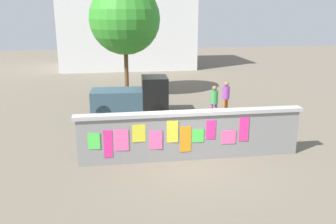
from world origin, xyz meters
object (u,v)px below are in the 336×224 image
object	(u,v)px
motorcycle	(185,126)
tree_roadside	(125,19)
auto_rickshaw_truck	(134,97)
bicycle_near	(255,130)
person_walking	(214,100)
person_bystander	(226,95)
bicycle_far	(118,130)

from	to	relation	value
motorcycle	tree_roadside	bearing A→B (deg)	103.90
auto_rickshaw_truck	bicycle_near	size ratio (longest dim) A/B	2.16
auto_rickshaw_truck	person_walking	world-z (taller)	auto_rickshaw_truck
person_walking	person_bystander	xyz separation A→B (m)	(0.81, 0.83, 0.00)
person_bystander	tree_roadside	xyz separation A→B (m)	(-4.49, 4.94, 3.42)
motorcycle	bicycle_far	size ratio (longest dim) A/B	1.11
bicycle_near	person_walking	world-z (taller)	person_walking
motorcycle	person_walking	world-z (taller)	person_walking
motorcycle	person_bystander	size ratio (longest dim) A/B	1.17
person_walking	person_bystander	world-z (taller)	same
auto_rickshaw_truck	motorcycle	size ratio (longest dim) A/B	1.93
auto_rickshaw_truck	person_walking	size ratio (longest dim) A/B	2.27
person_bystander	tree_roadside	distance (m)	7.50
motorcycle	person_bystander	distance (m)	3.88
auto_rickshaw_truck	bicycle_near	world-z (taller)	auto_rickshaw_truck
bicycle_near	bicycle_far	distance (m)	5.34
auto_rickshaw_truck	bicycle_far	bearing A→B (deg)	-104.47
auto_rickshaw_truck	bicycle_near	distance (m)	6.09
person_bystander	auto_rickshaw_truck	bearing A→B (deg)	171.48
auto_rickshaw_truck	person_bystander	xyz separation A→B (m)	(4.34, -0.65, 0.09)
auto_rickshaw_truck	tree_roadside	xyz separation A→B (m)	(-0.15, 4.29, 3.50)
auto_rickshaw_truck	tree_roadside	bearing A→B (deg)	92.05
person_bystander	bicycle_near	bearing A→B (deg)	-88.68
bicycle_far	auto_rickshaw_truck	bearing A→B (deg)	75.53
tree_roadside	person_bystander	bearing A→B (deg)	-47.73
bicycle_near	person_bystander	size ratio (longest dim) A/B	1.05
bicycle_near	tree_roadside	world-z (taller)	tree_roadside
person_walking	person_bystander	size ratio (longest dim) A/B	1.00
person_walking	person_bystander	distance (m)	1.16
bicycle_near	person_walking	bearing A→B (deg)	108.47
bicycle_far	tree_roadside	world-z (taller)	tree_roadside
person_bystander	tree_roadside	bearing A→B (deg)	132.27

